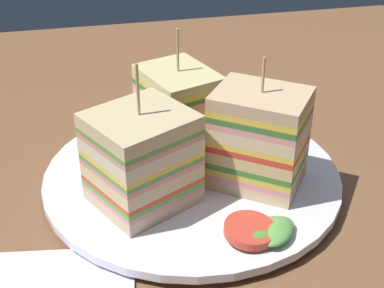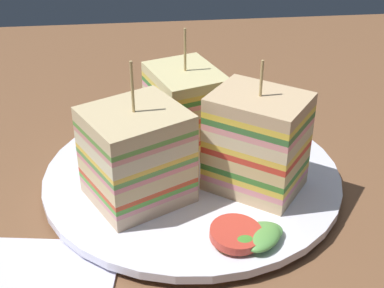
% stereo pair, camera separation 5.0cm
% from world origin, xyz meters
% --- Properties ---
extents(ground_plane, '(0.97, 0.95, 0.02)m').
position_xyz_m(ground_plane, '(0.00, 0.00, -0.01)').
color(ground_plane, brown).
extents(plate, '(0.27, 0.27, 0.01)m').
position_xyz_m(plate, '(0.00, 0.00, 0.01)').
color(plate, white).
rests_on(plate, ground_plane).
extents(sandwich_wedge_0, '(0.10, 0.10, 0.13)m').
position_xyz_m(sandwich_wedge_0, '(-0.03, 0.05, 0.06)').
color(sandwich_wedge_0, beige).
rests_on(sandwich_wedge_0, plate).
extents(sandwich_wedge_1, '(0.09, 0.10, 0.12)m').
position_xyz_m(sandwich_wedge_1, '(-0.03, -0.05, 0.06)').
color(sandwich_wedge_1, beige).
rests_on(sandwich_wedge_1, plate).
extents(sandwich_wedge_2, '(0.09, 0.08, 0.12)m').
position_xyz_m(sandwich_wedge_2, '(0.06, 0.00, 0.05)').
color(sandwich_wedge_2, beige).
rests_on(sandwich_wedge_2, plate).
extents(salad_garnish, '(0.05, 0.06, 0.01)m').
position_xyz_m(salad_garnish, '(-0.10, -0.03, 0.02)').
color(salad_garnish, '#60A350').
rests_on(salad_garnish, plate).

